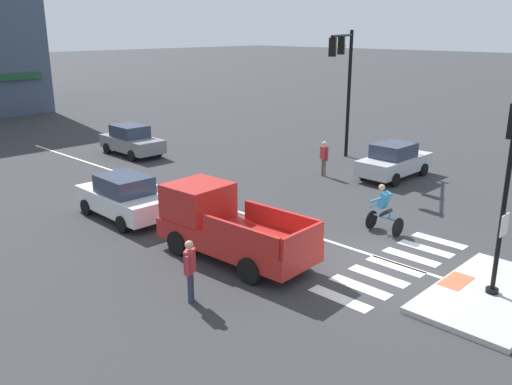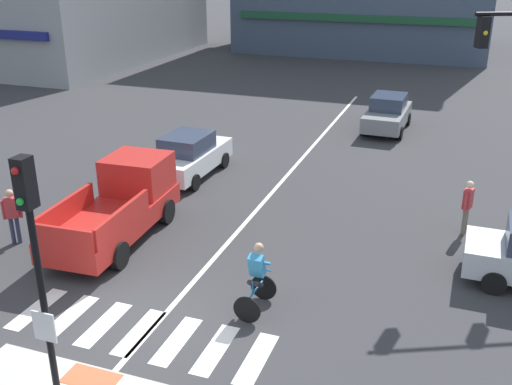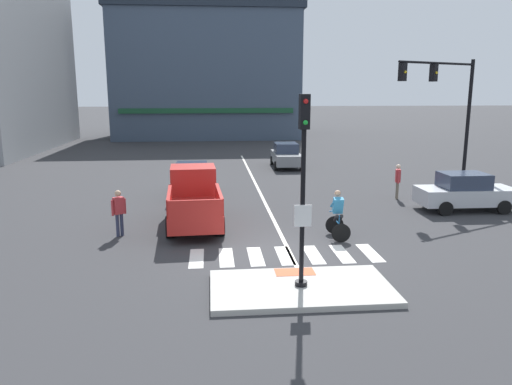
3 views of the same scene
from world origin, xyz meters
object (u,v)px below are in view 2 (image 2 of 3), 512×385
signal_pole (38,270)px  cyclist (257,277)px  car_grey_eastbound_distant (387,113)px  pickup_truck_red_westbound_near (121,204)px  car_white_westbound_far (189,155)px  pedestrian_waiting_far_side (467,203)px  pedestrian_at_curb_left (12,212)px

signal_pole → cyclist: size_ratio=2.90×
car_grey_eastbound_distant → pickup_truck_red_westbound_near: bearing=-112.7°
signal_pole → cyclist: signal_pole is taller
car_white_westbound_far → pedestrian_waiting_far_side: bearing=-9.4°
pickup_truck_red_westbound_near → pedestrian_waiting_far_side: size_ratio=3.11×
pickup_truck_red_westbound_near → pedestrian_waiting_far_side: bearing=20.0°
cyclist → signal_pole: bearing=-115.2°
cyclist → pedestrian_at_curb_left: cyclist is taller
signal_pole → pedestrian_at_curb_left: 8.06m
pickup_truck_red_westbound_near → car_white_westbound_far: bearing=93.0°
signal_pole → car_white_westbound_far: signal_pole is taller
pickup_truck_red_westbound_near → pedestrian_at_curb_left: size_ratio=3.11×
car_grey_eastbound_distant → car_white_westbound_far: same height
cyclist → pedestrian_at_curb_left: bearing=173.5°
car_grey_eastbound_distant → car_white_westbound_far: 10.55m
signal_pole → car_white_westbound_far: bearing=104.9°
car_grey_eastbound_distant → pedestrian_at_curb_left: 17.47m
signal_pole → car_grey_eastbound_distant: 21.10m
car_grey_eastbound_distant → pedestrian_at_curb_left: size_ratio=2.48×
cyclist → pedestrian_waiting_far_side: 7.44m
pickup_truck_red_westbound_near → cyclist: pickup_truck_red_westbound_near is taller
pedestrian_waiting_far_side → car_grey_eastbound_distant: bearing=110.3°
car_white_westbound_far → car_grey_eastbound_distant: bearing=55.1°
car_grey_eastbound_distant → pickup_truck_red_westbound_near: (-5.77, -13.77, 0.17)m
car_white_westbound_far → pedestrian_waiting_far_side: 9.97m
signal_pole → pickup_truck_red_westbound_near: bearing=112.8°
car_white_westbound_far → cyclist: size_ratio=2.47×
signal_pole → pickup_truck_red_westbound_near: (-2.95, 7.02, -2.11)m
signal_pole → pickup_truck_red_westbound_near: 7.90m
cyclist → pedestrian_at_curb_left: size_ratio=1.01×
signal_pole → pedestrian_waiting_far_side: size_ratio=2.92×
pedestrian_at_curb_left → pedestrian_waiting_far_side: (12.17, 5.06, 0.00)m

